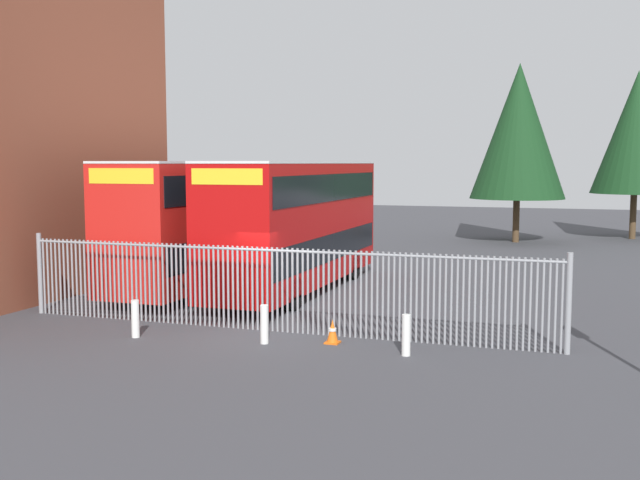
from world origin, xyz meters
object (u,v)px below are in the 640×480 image
Objects in this scene: double_decker_bus_behind_fence_left at (297,220)px; bollard_center_front at (264,324)px; bollard_near_right at (406,335)px; double_decker_bus_near_gate at (210,218)px; bollard_near_left at (135,319)px; traffic_cone_by_gate at (333,332)px.

double_decker_bus_behind_fence_left is 7.89m from bollard_center_front.
bollard_center_front and bollard_near_right have the same top height.
bollard_center_front is 3.50m from bollard_near_right.
double_decker_bus_near_gate is 11.38× the size of bollard_center_front.
bollard_near_left is 6.84m from bollard_near_right.
bollard_center_front is 1.66m from traffic_cone_by_gate.
double_decker_bus_near_gate and double_decker_bus_behind_fence_left have the same top height.
double_decker_bus_behind_fence_left is 11.38× the size of bollard_center_front.
bollard_near_left is at bearing -100.02° from double_decker_bus_behind_fence_left.
bollard_center_front is 1.61× the size of traffic_cone_by_gate.
double_decker_bus_behind_fence_left reaches higher than bollard_near_left.
bollard_near_right is (5.44, -7.41, -1.95)m from double_decker_bus_behind_fence_left.
traffic_cone_by_gate is (3.49, -6.83, -2.13)m from double_decker_bus_behind_fence_left.
traffic_cone_by_gate is (6.74, -6.70, -2.13)m from double_decker_bus_near_gate.
bollard_near_right is at bearing -39.95° from double_decker_bus_near_gate.
double_decker_bus_behind_fence_left is at bearing 126.28° from bollard_near_right.
double_decker_bus_near_gate is 18.32× the size of traffic_cone_by_gate.
bollard_center_front is 1.00× the size of bollard_near_right.
bollard_near_left and bollard_center_front have the same top height.
double_decker_bus_behind_fence_left is at bearing 117.08° from traffic_cone_by_gate.
traffic_cone_by_gate is at bearing 163.57° from bollard_near_right.
double_decker_bus_near_gate is 9.13m from bollard_center_front.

